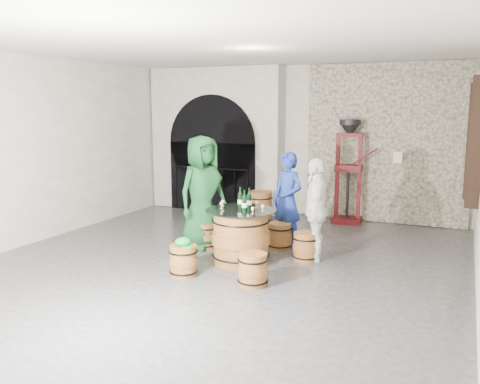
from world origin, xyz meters
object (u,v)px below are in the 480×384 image
at_px(person_blue, 287,200).
at_px(wine_bottle_center, 244,203).
at_px(barrel_stool_far, 280,236).
at_px(barrel_stool_right, 306,247).
at_px(wine_bottle_left, 240,200).
at_px(barrel_stool_left, 205,235).
at_px(barrel_stool_near_right, 253,270).
at_px(corking_press, 349,164).
at_px(wine_bottle_right, 249,201).
at_px(person_green, 203,192).
at_px(barrel_stool_near_left, 183,261).
at_px(barrel_table, 241,237).
at_px(person_white, 316,210).
at_px(side_barrel, 260,208).

xyz_separation_m(person_blue, wine_bottle_center, (-0.23, -1.28, 0.15)).
relative_size(barrel_stool_far, barrel_stool_right, 1.00).
height_order(person_blue, wine_bottle_left, person_blue).
xyz_separation_m(barrel_stool_left, barrel_stool_near_right, (1.42, -1.34, 0.00)).
xyz_separation_m(wine_bottle_center, corking_press, (0.77, 3.45, 0.26)).
xyz_separation_m(barrel_stool_right, wine_bottle_center, (-0.75, -0.65, 0.73)).
bearing_deg(barrel_stool_left, wine_bottle_center, -32.57).
distance_m(barrel_stool_left, wine_bottle_right, 1.29).
xyz_separation_m(barrel_stool_near_right, person_green, (-1.48, 1.38, 0.72)).
bearing_deg(person_blue, barrel_stool_near_right, -62.48).
bearing_deg(corking_press, barrel_stool_far, -107.77).
relative_size(barrel_stool_right, corking_press, 0.21).
distance_m(barrel_stool_near_left, wine_bottle_left, 1.30).
relative_size(barrel_table, person_white, 0.67).
bearing_deg(person_blue, barrel_stool_left, -130.11).
relative_size(barrel_stool_near_left, wine_bottle_right, 1.35).
height_order(barrel_stool_right, side_barrel, side_barrel).
relative_size(person_green, side_barrel, 2.82).
height_order(barrel_stool_near_right, side_barrel, side_barrel).
height_order(barrel_stool_far, barrel_stool_near_left, same).
bearing_deg(person_green, barrel_table, -96.40).
height_order(person_green, person_blue, person_green).
height_order(wine_bottle_left, wine_bottle_right, same).
relative_size(barrel_stool_far, person_white, 0.28).
bearing_deg(wine_bottle_center, person_white, 39.61).
bearing_deg(wine_bottle_center, barrel_stool_right, 40.91).
xyz_separation_m(person_white, corking_press, (-0.10, 2.72, 0.42)).
bearing_deg(wine_bottle_left, wine_bottle_center, -53.68).
xyz_separation_m(barrel_stool_right, side_barrel, (-1.55, 1.99, 0.11)).
bearing_deg(barrel_stool_left, barrel_stool_right, 0.53).
height_order(barrel_table, barrel_stool_near_right, barrel_table).
distance_m(barrel_table, wine_bottle_left, 0.56).
height_order(person_blue, side_barrel, person_blue).
distance_m(person_white, side_barrel, 2.58).
xyz_separation_m(wine_bottle_left, wine_bottle_center, (0.17, -0.23, 0.00)).
distance_m(barrel_stool_far, side_barrel, 1.82).
bearing_deg(barrel_stool_right, barrel_stool_near_left, -134.09).
bearing_deg(barrel_stool_right, wine_bottle_left, -155.63).
xyz_separation_m(barrel_stool_far, barrel_stool_near_left, (-0.77, -1.84, 0.00)).
height_order(barrel_stool_left, barrel_stool_near_left, same).
bearing_deg(barrel_table, person_white, 30.87).
distance_m(barrel_stool_far, person_green, 1.48).
bearing_deg(barrel_stool_far, barrel_stool_near_left, -112.76).
relative_size(barrel_stool_near_right, wine_bottle_center, 1.35).
relative_size(person_white, corking_press, 0.76).
bearing_deg(person_green, barrel_stool_near_left, -139.01).
height_order(side_barrel, corking_press, corking_press).
bearing_deg(wine_bottle_left, barrel_stool_far, 68.53).
xyz_separation_m(side_barrel, corking_press, (1.57, 0.81, 0.88)).
bearing_deg(barrel_stool_left, barrel_stool_near_left, -74.42).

